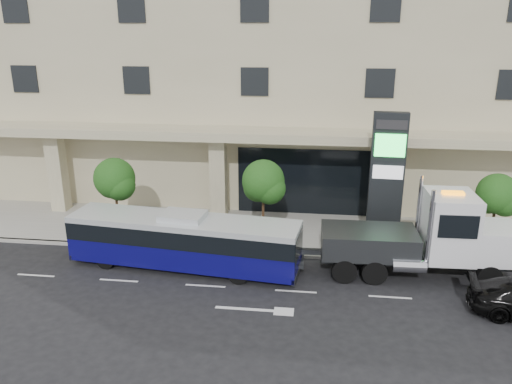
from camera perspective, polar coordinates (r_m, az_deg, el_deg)
ground at (r=23.42m, az=4.75°, el=-9.48°), size 120.00×120.00×0.00m
sidewalk at (r=27.93m, az=5.22°, el=-4.64°), size 120.00×6.00×0.15m
curb at (r=25.18m, az=4.96°, el=-7.25°), size 120.00×0.30×0.15m
convention_center at (r=36.23m, az=6.33°, el=16.58°), size 60.00×17.60×20.00m
tree_left at (r=27.69m, az=-15.81°, el=1.20°), size 2.27×2.20×4.22m
tree_mid at (r=25.65m, az=0.89°, el=0.93°), size 2.28×2.20×4.38m
tree_right at (r=27.07m, az=25.87°, el=-0.50°), size 2.10×2.00×4.04m
city_bus at (r=23.73m, az=-8.26°, el=-5.48°), size 11.10×3.49×2.76m
tow_truck at (r=23.87m, az=19.00°, el=-5.03°), size 9.84×2.67×4.48m
signage_pylon at (r=26.21m, az=14.68°, el=1.52°), size 1.74×0.71×6.84m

